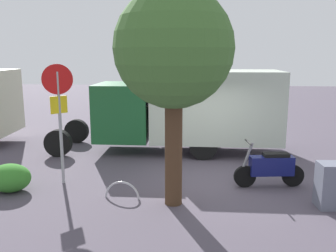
{
  "coord_description": "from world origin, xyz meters",
  "views": [
    {
      "loc": [
        0.42,
        9.18,
        3.35
      ],
      "look_at": [
        1.2,
        -0.26,
        1.46
      ],
      "focal_mm": 38.79,
      "sensor_mm": 36.0,
      "label": 1
    }
  ],
  "objects_px": {
    "motorcycle": "(271,167)",
    "utility_cabinet": "(336,185)",
    "bike_rack_hoop": "(122,198)",
    "box_truck_near": "(187,107)",
    "stop_sign": "(59,105)",
    "street_tree": "(174,50)"
  },
  "relations": [
    {
      "from": "box_truck_near",
      "to": "utility_cabinet",
      "type": "distance_m",
      "value": 5.71
    },
    {
      "from": "utility_cabinet",
      "to": "bike_rack_hoop",
      "type": "relative_size",
      "value": 1.19
    },
    {
      "from": "box_truck_near",
      "to": "utility_cabinet",
      "type": "xyz_separation_m",
      "value": [
        -3.43,
        4.43,
        -1.07
      ]
    },
    {
      "from": "utility_cabinet",
      "to": "stop_sign",
      "type": "bearing_deg",
      "value": -8.59
    },
    {
      "from": "motorcycle",
      "to": "bike_rack_hoop",
      "type": "distance_m",
      "value": 3.81
    },
    {
      "from": "utility_cabinet",
      "to": "bike_rack_hoop",
      "type": "distance_m",
      "value": 4.83
    },
    {
      "from": "stop_sign",
      "to": "bike_rack_hoop",
      "type": "xyz_separation_m",
      "value": [
        -1.75,
        0.89,
        -2.07
      ]
    },
    {
      "from": "box_truck_near",
      "to": "utility_cabinet",
      "type": "height_order",
      "value": "box_truck_near"
    },
    {
      "from": "stop_sign",
      "to": "utility_cabinet",
      "type": "height_order",
      "value": "stop_sign"
    },
    {
      "from": "bike_rack_hoop",
      "to": "utility_cabinet",
      "type": "bearing_deg",
      "value": 178.82
    },
    {
      "from": "box_truck_near",
      "to": "motorcycle",
      "type": "xyz_separation_m",
      "value": [
        -2.25,
        3.26,
        -1.05
      ]
    },
    {
      "from": "bike_rack_hoop",
      "to": "stop_sign",
      "type": "bearing_deg",
      "value": -26.93
    },
    {
      "from": "stop_sign",
      "to": "box_truck_near",
      "type": "bearing_deg",
      "value": -132.21
    },
    {
      "from": "box_truck_near",
      "to": "motorcycle",
      "type": "relative_size",
      "value": 4.31
    },
    {
      "from": "street_tree",
      "to": "utility_cabinet",
      "type": "height_order",
      "value": "street_tree"
    },
    {
      "from": "box_truck_near",
      "to": "bike_rack_hoop",
      "type": "xyz_separation_m",
      "value": [
        1.37,
        4.33,
        -1.57
      ]
    },
    {
      "from": "box_truck_near",
      "to": "motorcycle",
      "type": "bearing_deg",
      "value": 124.37
    },
    {
      "from": "motorcycle",
      "to": "utility_cabinet",
      "type": "bearing_deg",
      "value": 127.34
    },
    {
      "from": "street_tree",
      "to": "bike_rack_hoop",
      "type": "xyz_separation_m",
      "value": [
        1.22,
        -0.19,
        -3.42
      ]
    },
    {
      "from": "motorcycle",
      "to": "bike_rack_hoop",
      "type": "xyz_separation_m",
      "value": [
        3.62,
        1.08,
        -0.52
      ]
    },
    {
      "from": "motorcycle",
      "to": "street_tree",
      "type": "xyz_separation_m",
      "value": [
        2.4,
        1.27,
        2.9
      ]
    },
    {
      "from": "motorcycle",
      "to": "bike_rack_hoop",
      "type": "height_order",
      "value": "motorcycle"
    }
  ]
}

